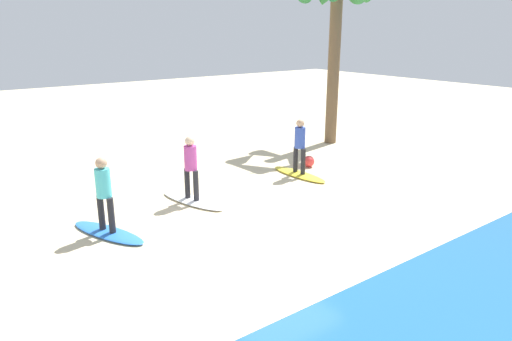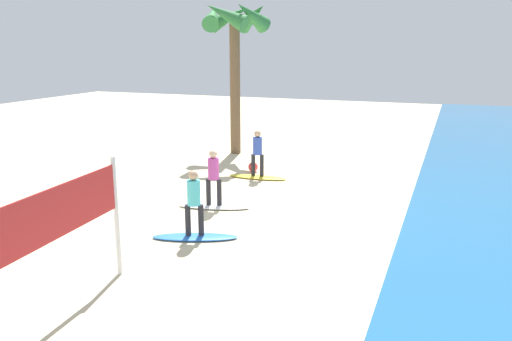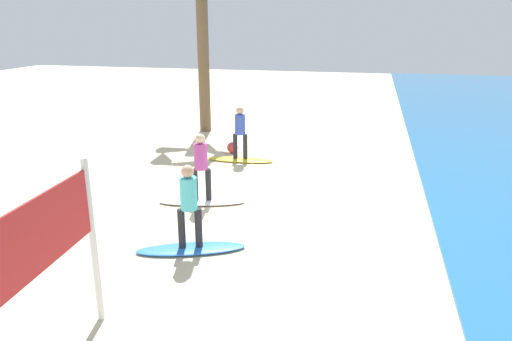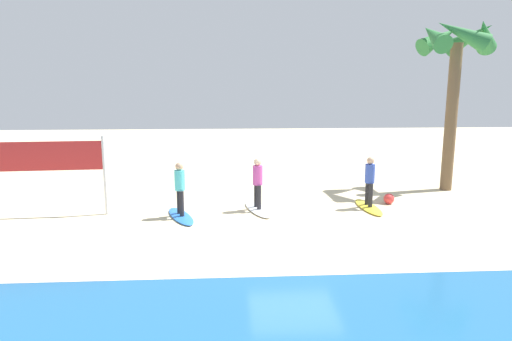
{
  "view_description": "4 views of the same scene",
  "coord_description": "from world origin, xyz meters",
  "px_view_note": "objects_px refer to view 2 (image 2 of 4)",
  "views": [
    {
      "loc": [
        6.29,
        7.67,
        4.28
      ],
      "look_at": [
        -0.03,
        -0.8,
        1.05
      ],
      "focal_mm": 32.84,
      "sensor_mm": 36.0,
      "label": 1
    },
    {
      "loc": [
        14.1,
        4.06,
        4.66
      ],
      "look_at": [
        0.64,
        -1.09,
        1.18
      ],
      "focal_mm": 36.77,
      "sensor_mm": 36.0,
      "label": 2
    },
    {
      "loc": [
        11.12,
        1.47,
        4.27
      ],
      "look_at": [
        0.84,
        -0.98,
        0.92
      ],
      "focal_mm": 33.57,
      "sensor_mm": 36.0,
      "label": 3
    },
    {
      "loc": [
        1.82,
        11.96,
        4.06
      ],
      "look_at": [
        0.92,
        -2.55,
        1.29
      ],
      "focal_mm": 31.81,
      "sensor_mm": 36.0,
      "label": 4
    }
  ],
  "objects_px": {
    "surfboard_white": "(214,206)",
    "palm_tree": "(235,30)",
    "surfboard_blue": "(195,237)",
    "beach_ball": "(253,167)",
    "surfer_yellow": "(257,150)",
    "surfer_white": "(213,173)",
    "surfer_blue": "(194,198)",
    "surfboard_yellow": "(257,177)"
  },
  "relations": [
    {
      "from": "palm_tree",
      "to": "surfer_white",
      "type": "bearing_deg",
      "value": 18.57
    },
    {
      "from": "surfboard_yellow",
      "to": "surfer_blue",
      "type": "relative_size",
      "value": 1.28
    },
    {
      "from": "surfer_white",
      "to": "surfboard_blue",
      "type": "relative_size",
      "value": 0.78
    },
    {
      "from": "surfboard_yellow",
      "to": "surfboard_white",
      "type": "xyz_separation_m",
      "value": [
        3.7,
        0.05,
        0.0
      ]
    },
    {
      "from": "surfboard_white",
      "to": "palm_tree",
      "type": "height_order",
      "value": "palm_tree"
    },
    {
      "from": "surfboard_blue",
      "to": "palm_tree",
      "type": "xyz_separation_m",
      "value": [
        -9.98,
        -3.17,
        5.17
      ]
    },
    {
      "from": "surfer_yellow",
      "to": "surfboard_blue",
      "type": "bearing_deg",
      "value": 6.32
    },
    {
      "from": "surfer_blue",
      "to": "palm_tree",
      "type": "distance_m",
      "value": 11.27
    },
    {
      "from": "surfboard_white",
      "to": "surfboard_blue",
      "type": "relative_size",
      "value": 1.0
    },
    {
      "from": "surfer_white",
      "to": "surfboard_blue",
      "type": "bearing_deg",
      "value": 14.57
    },
    {
      "from": "surfboard_blue",
      "to": "beach_ball",
      "type": "height_order",
      "value": "beach_ball"
    },
    {
      "from": "surfboard_blue",
      "to": "palm_tree",
      "type": "height_order",
      "value": "palm_tree"
    },
    {
      "from": "surfboard_yellow",
      "to": "surfer_blue",
      "type": "xyz_separation_m",
      "value": [
        6.13,
        0.68,
        0.99
      ]
    },
    {
      "from": "surfboard_yellow",
      "to": "palm_tree",
      "type": "distance_m",
      "value": 6.91
    },
    {
      "from": "surfer_yellow",
      "to": "palm_tree",
      "type": "bearing_deg",
      "value": -147.13
    },
    {
      "from": "surfboard_white",
      "to": "palm_tree",
      "type": "relative_size",
      "value": 0.32
    },
    {
      "from": "surfer_blue",
      "to": "palm_tree",
      "type": "bearing_deg",
      "value": -162.38
    },
    {
      "from": "surfer_white",
      "to": "palm_tree",
      "type": "distance_m",
      "value": 9.0
    },
    {
      "from": "beach_ball",
      "to": "surfboard_yellow",
      "type": "bearing_deg",
      "value": 30.3
    },
    {
      "from": "surfer_white",
      "to": "surfer_blue",
      "type": "xyz_separation_m",
      "value": [
        2.43,
        0.63,
        0.0
      ]
    },
    {
      "from": "surfer_yellow",
      "to": "palm_tree",
      "type": "distance_m",
      "value": 6.21
    },
    {
      "from": "surfer_yellow",
      "to": "surfer_blue",
      "type": "bearing_deg",
      "value": 6.32
    },
    {
      "from": "surfboard_blue",
      "to": "beach_ball",
      "type": "bearing_deg",
      "value": 79.33
    },
    {
      "from": "surfer_yellow",
      "to": "surfboard_yellow",
      "type": "bearing_deg",
      "value": 180.0
    },
    {
      "from": "surfer_yellow",
      "to": "surfer_white",
      "type": "height_order",
      "value": "same"
    },
    {
      "from": "surfer_yellow",
      "to": "beach_ball",
      "type": "bearing_deg",
      "value": -149.7
    },
    {
      "from": "surfer_white",
      "to": "beach_ball",
      "type": "bearing_deg",
      "value": -173.02
    },
    {
      "from": "surfboard_white",
      "to": "palm_tree",
      "type": "bearing_deg",
      "value": 94.8
    },
    {
      "from": "surfer_blue",
      "to": "surfboard_yellow",
      "type": "bearing_deg",
      "value": -173.68
    },
    {
      "from": "palm_tree",
      "to": "surfboard_blue",
      "type": "bearing_deg",
      "value": 17.62
    },
    {
      "from": "surfer_yellow",
      "to": "surfer_white",
      "type": "xyz_separation_m",
      "value": [
        3.7,
        0.05,
        0.0
      ]
    },
    {
      "from": "surfboard_yellow",
      "to": "palm_tree",
      "type": "xyz_separation_m",
      "value": [
        -3.85,
        -2.49,
        5.17
      ]
    },
    {
      "from": "surfboard_white",
      "to": "surfer_blue",
      "type": "height_order",
      "value": "surfer_blue"
    },
    {
      "from": "surfer_white",
      "to": "surfer_yellow",
      "type": "bearing_deg",
      "value": -179.26
    },
    {
      "from": "surfer_blue",
      "to": "palm_tree",
      "type": "height_order",
      "value": "palm_tree"
    },
    {
      "from": "surfboard_white",
      "to": "beach_ball",
      "type": "distance_m",
      "value": 4.61
    },
    {
      "from": "palm_tree",
      "to": "beach_ball",
      "type": "xyz_separation_m",
      "value": [
        2.98,
        1.98,
        -5.03
      ]
    },
    {
      "from": "surfboard_white",
      "to": "palm_tree",
      "type": "distance_m",
      "value": 9.5
    },
    {
      "from": "beach_ball",
      "to": "surfer_white",
      "type": "bearing_deg",
      "value": 6.98
    },
    {
      "from": "surfer_white",
      "to": "palm_tree",
      "type": "relative_size",
      "value": 0.25
    },
    {
      "from": "surfboard_yellow",
      "to": "surfer_white",
      "type": "distance_m",
      "value": 3.83
    },
    {
      "from": "surfboard_blue",
      "to": "palm_tree",
      "type": "relative_size",
      "value": 0.32
    }
  ]
}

